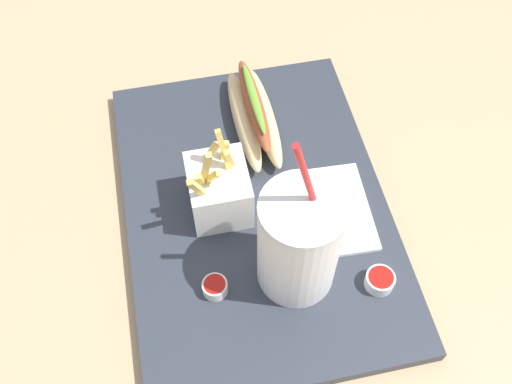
{
  "coord_description": "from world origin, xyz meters",
  "views": [
    {
      "loc": [
        -0.4,
        0.08,
        0.68
      ],
      "look_at": [
        0.0,
        0.0,
        0.05
      ],
      "focal_mm": 41.41,
      "sensor_mm": 36.0,
      "label": 1
    }
  ],
  "objects": [
    {
      "name": "soda_cup",
      "position": [
        -0.11,
        -0.03,
        0.1
      ],
      "size": [
        0.09,
        0.09,
        0.25
      ],
      "color": "white",
      "rests_on": "food_tray"
    },
    {
      "name": "ketchup_cup_2",
      "position": [
        -0.11,
        0.07,
        0.03
      ],
      "size": [
        0.03,
        0.03,
        0.02
      ],
      "color": "white",
      "rests_on": "food_tray"
    },
    {
      "name": "napkin_stack",
      "position": [
        -0.03,
        -0.09,
        0.02
      ],
      "size": [
        0.14,
        0.11,
        0.01
      ],
      "primitive_type": "cube",
      "rotation": [
        0.0,
        0.0,
        -0.05
      ],
      "color": "white",
      "rests_on": "food_tray"
    },
    {
      "name": "fries_basket",
      "position": [
        0.01,
        0.05,
        0.06
      ],
      "size": [
        0.08,
        0.08,
        0.14
      ],
      "color": "white",
      "rests_on": "food_tray"
    },
    {
      "name": "hot_dog_1",
      "position": [
        0.13,
        -0.02,
        0.04
      ],
      "size": [
        0.19,
        0.06,
        0.06
      ],
      "color": "#E5C689",
      "rests_on": "food_tray"
    },
    {
      "name": "ketchup_cup_1",
      "position": [
        -0.14,
        -0.12,
        0.03
      ],
      "size": [
        0.04,
        0.04,
        0.02
      ],
      "color": "white",
      "rests_on": "food_tray"
    },
    {
      "name": "ground_plane",
      "position": [
        0.0,
        0.0,
        -0.01
      ],
      "size": [
        2.4,
        2.4,
        0.02
      ],
      "primitive_type": "cube",
      "color": "tan"
    },
    {
      "name": "food_tray",
      "position": [
        0.0,
        0.0,
        0.01
      ],
      "size": [
        0.48,
        0.34,
        0.02
      ],
      "primitive_type": "cube",
      "color": "#2D333D",
      "rests_on": "ground_plane"
    }
  ]
}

